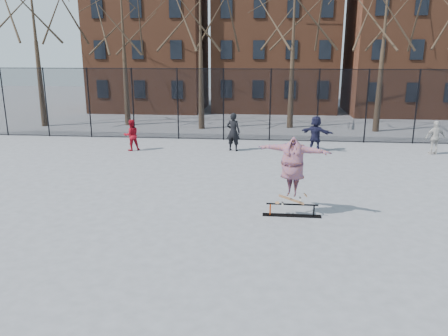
# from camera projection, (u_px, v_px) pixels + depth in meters

# --- Properties ---
(ground) EXTENTS (100.00, 100.00, 0.00)m
(ground) POSITION_uv_depth(u_px,v_px,m) (225.00, 231.00, 12.26)
(ground) COLOR slate
(skate_rail) EXTENTS (1.79, 0.27, 0.39)m
(skate_rail) POSITION_uv_depth(u_px,v_px,m) (292.00, 211.00, 13.35)
(skate_rail) COLOR black
(skate_rail) RESTS_ON ground
(skateboard) EXTENTS (0.86, 0.21, 0.10)m
(skateboard) POSITION_uv_depth(u_px,v_px,m) (291.00, 202.00, 13.28)
(skateboard) COLOR #98663C
(skateboard) RESTS_ON skate_rail
(skater) EXTENTS (2.30, 1.20, 1.81)m
(skater) POSITION_uv_depth(u_px,v_px,m) (292.00, 172.00, 13.03)
(skater) COLOR #4F327F
(skater) RESTS_ON skateboard
(bystander_black) EXTENTS (0.81, 0.64, 1.93)m
(bystander_black) POSITION_uv_depth(u_px,v_px,m) (233.00, 132.00, 21.92)
(bystander_black) COLOR black
(bystander_black) RESTS_ON ground
(bystander_red) EXTENTS (0.96, 0.90, 1.57)m
(bystander_red) POSITION_uv_depth(u_px,v_px,m) (131.00, 135.00, 22.03)
(bystander_red) COLOR #A80E1C
(bystander_red) RESTS_ON ground
(bystander_white) EXTENTS (1.02, 0.55, 1.64)m
(bystander_white) POSITION_uv_depth(u_px,v_px,m) (435.00, 138.00, 21.19)
(bystander_white) COLOR beige
(bystander_white) RESTS_ON ground
(bystander_navy) EXTENTS (1.71, 1.28, 1.80)m
(bystander_navy) POSITION_uv_depth(u_px,v_px,m) (316.00, 134.00, 21.82)
(bystander_navy) COLOR #191932
(bystander_navy) RESTS_ON ground
(fence) EXTENTS (34.03, 0.07, 4.00)m
(fence) POSITION_uv_depth(u_px,v_px,m) (248.00, 104.00, 24.22)
(fence) COLOR black
(fence) RESTS_ON ground
(tree_row) EXTENTS (33.66, 7.46, 10.67)m
(tree_row) POSITION_uv_depth(u_px,v_px,m) (249.00, 10.00, 26.86)
(tree_row) COLOR black
(tree_row) RESTS_ON ground
(rowhouses) EXTENTS (29.00, 7.00, 13.00)m
(rowhouses) POSITION_uv_depth(u_px,v_px,m) (266.00, 36.00, 35.61)
(rowhouses) COLOR brown
(rowhouses) RESTS_ON ground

